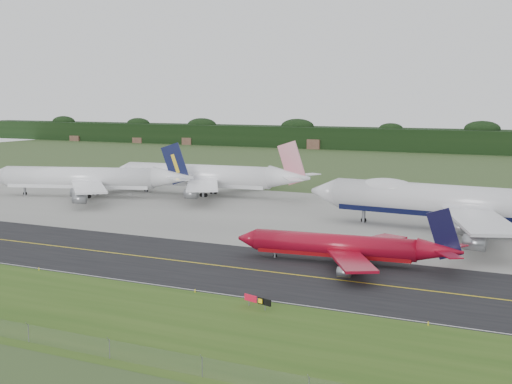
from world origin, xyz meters
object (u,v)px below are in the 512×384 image
(taxiway_sign, at_px, (257,300))
(jet_navy_gold, at_px, (90,179))
(jet_star_tail, at_px, (208,177))
(jet_ba_747, at_px, (466,203))
(jet_red_737, at_px, (346,247))

(taxiway_sign, bearing_deg, jet_navy_gold, 140.05)
(jet_star_tail, bearing_deg, jet_ba_747, -17.99)
(jet_red_737, xyz_separation_m, taxiway_sign, (-2.13, -30.85, -1.85))
(jet_red_737, bearing_deg, jet_star_tail, 135.48)
(jet_navy_gold, height_order, taxiway_sign, jet_navy_gold)
(jet_navy_gold, distance_m, jet_star_tail, 34.27)
(jet_red_737, distance_m, taxiway_sign, 30.98)
(jet_ba_747, height_order, jet_navy_gold, jet_ba_747)
(taxiway_sign, bearing_deg, jet_red_737, 86.05)
(jet_ba_747, distance_m, taxiway_sign, 71.85)
(jet_ba_747, xyz_separation_m, taxiway_sign, (-15.40, -69.98, -5.31))
(jet_ba_747, xyz_separation_m, jet_navy_gold, (-108.60, 8.10, -1.14))
(jet_ba_747, bearing_deg, jet_navy_gold, 175.73)
(taxiway_sign, bearing_deg, jet_star_tail, 123.69)
(jet_red_737, height_order, jet_star_tail, jet_star_tail)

